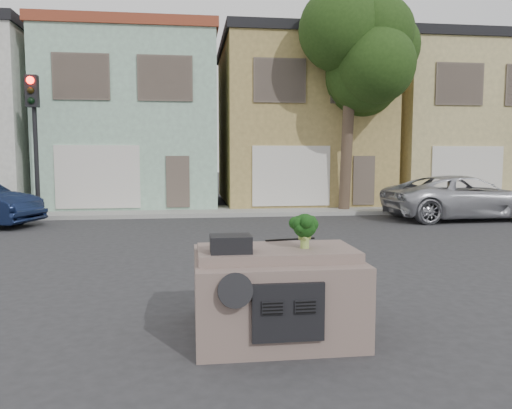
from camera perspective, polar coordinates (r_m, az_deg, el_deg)
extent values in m
plane|color=#303033|center=(9.44, -0.96, -8.19)|extent=(120.00, 120.00, 0.00)
cube|color=gray|center=(19.76, -4.40, -0.75)|extent=(40.00, 3.00, 0.15)
cube|color=#95BCA4|center=(23.79, -13.55, 9.10)|extent=(7.20, 8.20, 7.55)
cube|color=#A58D4F|center=(24.19, 4.65, 9.18)|extent=(7.20, 8.20, 7.55)
cube|color=tan|center=(26.78, 20.72, 8.49)|extent=(7.20, 8.20, 7.55)
imported|color=#B1B2BA|center=(19.24, 22.59, -1.56)|extent=(5.68, 2.76, 1.56)
cube|color=black|center=(19.40, -23.94, 5.99)|extent=(0.40, 0.40, 5.10)
cube|color=#203B12|center=(19.95, 10.40, 11.25)|extent=(4.40, 4.00, 8.50)
cube|color=#745F57|center=(6.43, 2.10, -9.64)|extent=(2.00, 1.80, 1.12)
cube|color=black|center=(5.87, -2.92, -4.50)|extent=(0.48, 0.38, 0.20)
cube|color=black|center=(6.72, 3.94, -3.99)|extent=(0.69, 0.15, 0.02)
cube|color=black|center=(6.12, 5.60, -2.99)|extent=(0.49, 0.49, 0.43)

